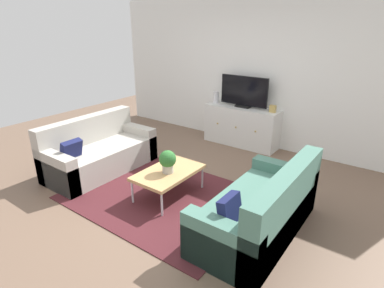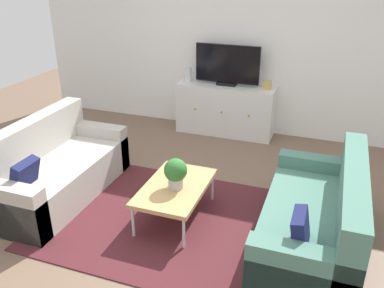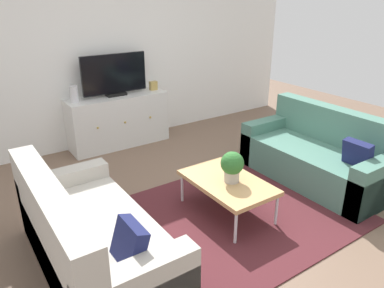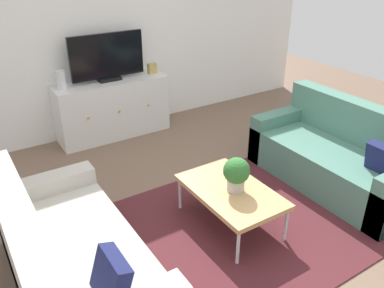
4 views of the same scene
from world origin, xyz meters
The scene contains 11 objects.
ground_plane centered at (0.00, 0.00, 0.00)m, with size 10.00×10.00×0.00m, color brown.
wall_back centered at (0.00, 2.55, 1.35)m, with size 6.40×0.12×2.70m, color white.
area_rug centered at (0.00, -0.15, 0.01)m, with size 2.50×1.90×0.01m, color #4C1E23.
couch_left_side centered at (-1.43, -0.10, 0.28)m, with size 0.82×1.73×0.85m.
couch_right_side centered at (1.43, -0.10, 0.28)m, with size 0.82×1.73×0.85m.
coffee_table centered at (0.03, -0.07, 0.35)m, with size 0.59×0.96×0.38m.
potted_plant centered at (0.05, -0.10, 0.55)m, with size 0.23×0.23×0.31m.
tv_console centered at (-0.10, 2.27, 0.37)m, with size 1.44×0.47×0.75m.
flat_screen_tv centered at (-0.10, 2.29, 1.04)m, with size 0.94×0.16×0.58m.
glass_vase centered at (-0.70, 2.27, 0.86)m, with size 0.11×0.11×0.22m, color silver.
mantel_clock centered at (0.50, 2.27, 0.81)m, with size 0.11×0.07×0.13m, color tan.
Camera 2 is at (1.39, -3.34, 2.46)m, focal length 38.31 mm.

